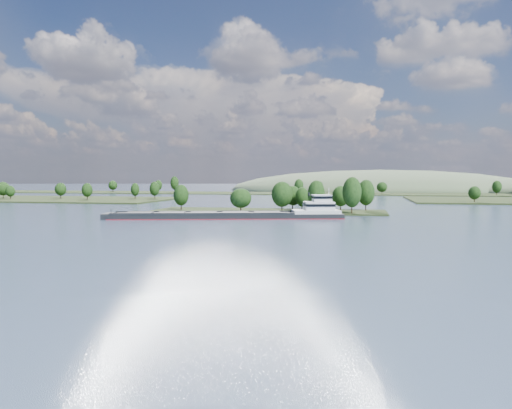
# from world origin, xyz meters

# --- Properties ---
(ground) EXTENTS (1800.00, 1800.00, 0.00)m
(ground) POSITION_xyz_m (0.00, 120.00, 0.00)
(ground) COLOR #36485E
(ground) RESTS_ON ground
(tree_island) EXTENTS (100.00, 30.00, 15.79)m
(tree_island) POSITION_xyz_m (8.29, 178.32, 4.49)
(tree_island) COLOR black
(tree_island) RESTS_ON ground
(back_shoreline) EXTENTS (900.00, 60.00, 15.93)m
(back_shoreline) POSITION_xyz_m (8.84, 399.79, 0.76)
(back_shoreline) COLOR black
(back_shoreline) RESTS_ON ground
(hill_west) EXTENTS (320.00, 160.00, 44.00)m
(hill_west) POSITION_xyz_m (60.00, 500.00, 0.00)
(hill_west) COLOR #4B5D40
(hill_west) RESTS_ON ground
(cargo_barge) EXTENTS (86.90, 31.50, 11.77)m
(cargo_barge) POSITION_xyz_m (-3.80, 144.96, 1.48)
(cargo_barge) COLOR black
(cargo_barge) RESTS_ON ground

